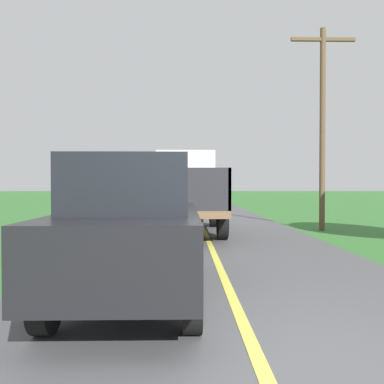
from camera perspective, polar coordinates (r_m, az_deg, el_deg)
The scene contains 6 objects.
ground_plane at distance 3.93m, azimuth 9.40°, elevation -23.61°, with size 200.00×200.00×0.00m, color #336B2D.
road_surface at distance 3.92m, azimuth 9.40°, elevation -23.08°, with size 6.40×120.00×0.08m, color #4C4C4F.
centre_line at distance 3.90m, azimuth 9.40°, elevation -22.50°, with size 0.14×108.00×0.01m, color #E0D64C.
banana_truck_near at distance 13.35m, azimuth -0.94°, elevation 0.29°, with size 2.38×5.82×2.80m.
utility_pole_roadside at distance 14.67m, azimuth 18.91°, elevation 10.05°, with size 2.30×0.20×7.24m.
following_car at distance 5.29m, azimuth -8.60°, elevation -5.14°, with size 1.74×4.10×1.92m.
Camera 1 is at (-0.65, -3.52, 1.64)m, focal length 35.71 mm.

